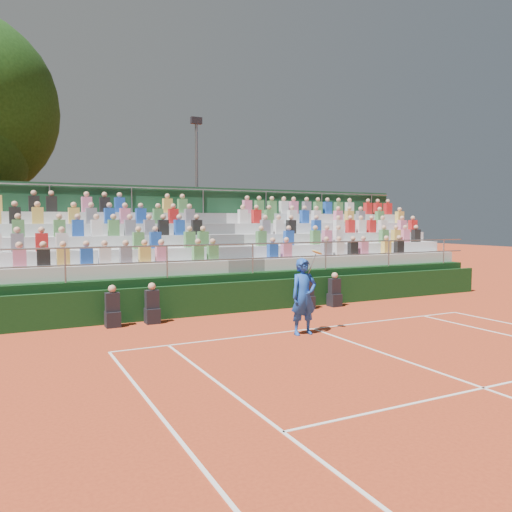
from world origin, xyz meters
name	(u,v)px	position (x,y,z in m)	size (l,w,h in m)	color
ground	(313,329)	(0.00, 0.00, 0.00)	(90.00, 90.00, 0.00)	#B83F1E
courtside_wall	(260,296)	(0.00, 3.20, 0.50)	(20.00, 0.15, 1.00)	black
line_officials	(236,301)	(-1.10, 2.75, 0.48)	(7.98, 0.40, 1.19)	black
grandstand	(222,269)	(0.00, 6.44, 1.10)	(20.00, 5.20, 4.40)	black
tennis_player	(304,296)	(-0.59, -0.44, 1.00)	(0.90, 0.50, 2.22)	#1746AD
floodlight_mast	(197,185)	(1.72, 13.95, 4.91)	(0.60, 0.25, 8.46)	gray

